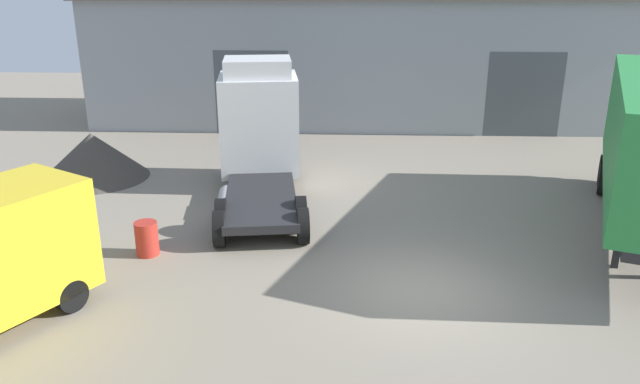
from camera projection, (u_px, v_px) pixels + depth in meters
ground_plane at (418, 291)px, 14.14m from camera, size 60.00×60.00×0.00m
warehouse_building at (383, 56)px, 29.51m from camera, size 26.93×7.38×5.85m
tractor_unit_white at (259, 130)px, 20.11m from camera, size 3.40×7.02×4.21m
gravel_pile at (93, 156)px, 21.47m from camera, size 3.68×3.68×1.60m
oil_drum at (147, 238)px, 15.81m from camera, size 0.58×0.58×0.88m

